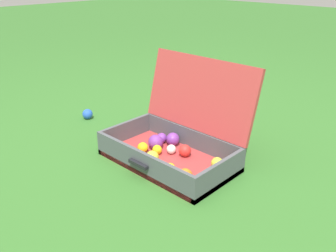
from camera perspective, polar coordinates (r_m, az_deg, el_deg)
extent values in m
plane|color=#336B28|center=(1.71, -1.66, -6.39)|extent=(16.00, 16.00, 0.00)
cube|color=#B23838|center=(1.74, 0.00, -5.38)|extent=(0.62, 0.35, 0.03)
cube|color=#4C5156|center=(1.92, -6.56, -1.05)|extent=(0.02, 0.35, 0.12)
cube|color=#4C5156|center=(1.55, 8.19, -7.51)|extent=(0.02, 0.35, 0.12)
cube|color=#4C5156|center=(1.62, -4.13, -5.95)|extent=(0.59, 0.02, 0.12)
cube|color=#4C5156|center=(1.83, 3.63, -2.20)|extent=(0.59, 0.02, 0.12)
cube|color=#B23838|center=(1.78, 4.94, 5.07)|extent=(0.62, 0.11, 0.35)
cube|color=black|center=(1.60, -4.70, -5.98)|extent=(0.11, 0.02, 0.02)
sphere|color=purple|center=(1.80, -1.96, -2.52)|extent=(0.07, 0.07, 0.07)
sphere|color=#CCDB38|center=(1.68, -2.49, -4.92)|extent=(0.06, 0.06, 0.06)
sphere|color=yellow|center=(1.60, 0.30, -6.70)|extent=(0.05, 0.05, 0.05)
sphere|color=yellow|center=(1.78, -3.98, -3.39)|extent=(0.05, 0.05, 0.05)
sphere|color=purple|center=(1.62, -1.91, -6.08)|extent=(0.05, 0.05, 0.05)
sphere|color=purple|center=(1.87, -1.00, -1.90)|extent=(0.05, 0.05, 0.05)
sphere|color=purple|center=(1.84, 0.76, -2.07)|extent=(0.07, 0.07, 0.07)
sphere|color=orange|center=(1.53, 2.68, -7.86)|extent=(0.07, 0.07, 0.07)
sphere|color=white|center=(1.76, 0.52, -3.67)|extent=(0.05, 0.05, 0.05)
sphere|color=red|center=(1.74, 2.67, -3.87)|extent=(0.06, 0.06, 0.06)
sphere|color=#CCDB38|center=(1.65, 7.71, -5.81)|extent=(0.05, 0.05, 0.05)
sphere|color=yellow|center=(1.76, -1.72, -3.74)|extent=(0.05, 0.05, 0.05)
sphere|color=blue|center=(2.28, -12.50, 1.84)|extent=(0.06, 0.06, 0.06)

